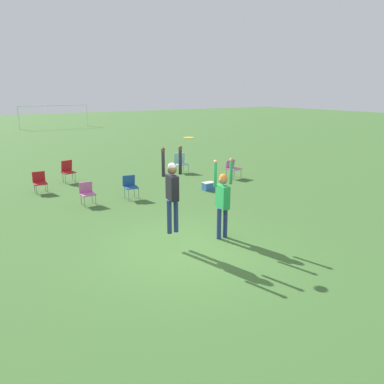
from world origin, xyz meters
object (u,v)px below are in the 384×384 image
at_px(person_defending, 223,197).
at_px(cooler_box, 208,186).
at_px(camping_chair_4, 181,161).
at_px(camping_chair_3, 130,185).
at_px(camping_chair_1, 40,181).
at_px(camping_chair_5, 68,170).
at_px(camping_chair_0, 233,167).
at_px(camping_chair_2, 87,192).
at_px(person_jumping, 172,188).
at_px(frisbee, 189,138).

bearing_deg(person_defending, cooler_box, 157.83).
bearing_deg(camping_chair_4, camping_chair_3, 56.04).
height_order(camping_chair_1, camping_chair_5, camping_chair_5).
bearing_deg(cooler_box, camping_chair_1, 150.72).
relative_size(camping_chair_0, camping_chair_5, 0.87).
bearing_deg(camping_chair_4, camping_chair_2, 46.39).
bearing_deg(cooler_box, camping_chair_3, 169.90).
bearing_deg(camping_chair_1, person_jumping, 105.91).
xyz_separation_m(person_defending, cooler_box, (2.59, 4.33, -1.00)).
xyz_separation_m(frisbee, camping_chair_4, (4.23, 7.51, -2.21)).
bearing_deg(camping_chair_5, cooler_box, 121.60).
height_order(camping_chair_2, cooler_box, camping_chair_2).
distance_m(camping_chair_3, camping_chair_4, 4.87).
distance_m(camping_chair_2, camping_chair_4, 6.15).
distance_m(person_defending, camping_chair_5, 8.91).
bearing_deg(camping_chair_2, person_defending, 114.17).
distance_m(frisbee, camping_chair_3, 5.11).
bearing_deg(person_defending, camping_chair_3, -165.07).
bearing_deg(camping_chair_4, person_jumping, 77.08).
distance_m(camping_chair_0, camping_chair_4, 2.69).
bearing_deg(frisbee, cooler_box, 49.43).
distance_m(camping_chair_4, cooler_box, 3.58).
bearing_deg(person_jumping, camping_chair_0, -40.57).
distance_m(camping_chair_2, camping_chair_3, 1.57).
bearing_deg(cooler_box, person_jumping, -134.11).
xyz_separation_m(person_jumping, frisbee, (0.54, 0.08, 1.19)).
relative_size(person_defending, camping_chair_2, 2.73).
distance_m(frisbee, camping_chair_2, 5.37).
xyz_separation_m(camping_chair_0, camping_chair_1, (-7.88, 2.08, -0.03)).
height_order(camping_chair_2, camping_chair_5, camping_chair_5).
bearing_deg(camping_chair_1, camping_chair_2, 114.94).
xyz_separation_m(person_jumping, person_defending, (1.40, -0.21, -0.40)).
height_order(camping_chair_0, camping_chair_3, camping_chair_3).
xyz_separation_m(frisbee, camping_chair_2, (-1.24, 4.70, -2.27)).
bearing_deg(camping_chair_0, camping_chair_2, -7.62).
xyz_separation_m(frisbee, camping_chair_0, (5.58, 5.18, -2.24)).
bearing_deg(person_jumping, camping_chair_4, -23.40).
distance_m(person_jumping, cooler_box, 5.90).
distance_m(camping_chair_4, camping_chair_5, 5.22).
xyz_separation_m(person_defending, camping_chair_1, (-3.16, 7.56, -0.68)).
bearing_deg(person_jumping, camping_chair_1, 22.23).
height_order(person_jumping, camping_chair_2, person_jumping).
bearing_deg(camping_chair_3, camping_chair_2, 5.79).
height_order(frisbee, camping_chair_2, frisbee).
relative_size(person_jumping, camping_chair_4, 2.34).
distance_m(camping_chair_0, camping_chair_3, 5.29).
relative_size(camping_chair_2, camping_chair_3, 0.92).
relative_size(camping_chair_4, cooler_box, 2.01).
height_order(camping_chair_0, camping_chair_2, camping_chair_0).
bearing_deg(cooler_box, camping_chair_2, 171.90).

